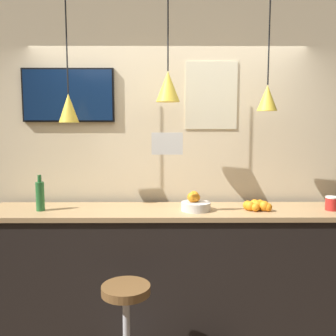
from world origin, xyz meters
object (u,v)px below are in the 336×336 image
juice_bottle (40,196)px  mounted_tv (68,95)px  bar_stool (126,322)px  spread_jar (332,203)px  fruit_bowl (195,203)px

juice_bottle → mounted_tv: bearing=68.4°
bar_stool → spread_jar: 1.90m
spread_jar → bar_stool: bearing=-160.3°
fruit_bowl → mounted_tv: (-1.13, 0.38, 0.91)m
bar_stool → fruit_bowl: (0.52, 0.60, 0.71)m
spread_jar → juice_bottle: bearing=180.0°
spread_jar → fruit_bowl: bearing=179.5°
bar_stool → juice_bottle: 1.24m
mounted_tv → fruit_bowl: bearing=-18.7°
spread_jar → mounted_tv: size_ratio=0.14×
juice_bottle → spread_jar: bearing=-0.0°
spread_jar → mounted_tv: mounted_tv is taller
fruit_bowl → spread_jar: 1.14m
bar_stool → fruit_bowl: fruit_bowl is taller
bar_stool → juice_bottle: size_ratio=2.35×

